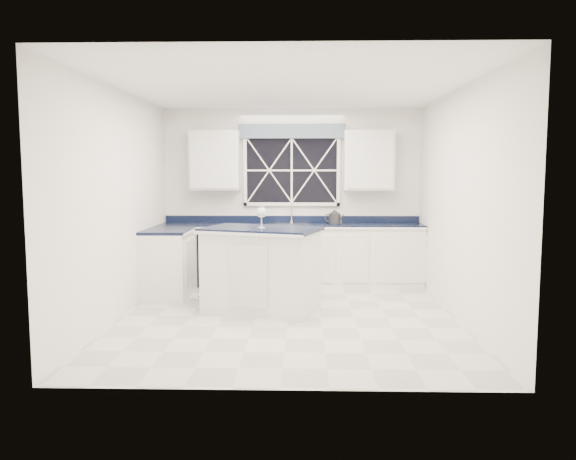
{
  "coord_description": "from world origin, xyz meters",
  "views": [
    {
      "loc": [
        0.17,
        -6.55,
        1.73
      ],
      "look_at": [
        -0.01,
        0.4,
        1.01
      ],
      "focal_mm": 35.0,
      "sensor_mm": 36.0,
      "label": 1
    }
  ],
  "objects_px": {
    "soap_bottle": "(338,218)",
    "dishwasher": "(220,258)",
    "faucet": "(292,212)",
    "kettle": "(334,217)",
    "wine_glass": "(261,213)",
    "island": "(261,269)"
  },
  "relations": [
    {
      "from": "faucet",
      "to": "island",
      "type": "xyz_separation_m",
      "value": [
        -0.35,
        -1.79,
        -0.58
      ]
    },
    {
      "from": "kettle",
      "to": "wine_glass",
      "type": "xyz_separation_m",
      "value": [
        -0.99,
        -1.67,
        0.18
      ]
    },
    {
      "from": "island",
      "to": "wine_glass",
      "type": "bearing_deg",
      "value": -45.92
    },
    {
      "from": "kettle",
      "to": "wine_glass",
      "type": "height_order",
      "value": "wine_glass"
    },
    {
      "from": "island",
      "to": "soap_bottle",
      "type": "bearing_deg",
      "value": 76.55
    },
    {
      "from": "wine_glass",
      "to": "dishwasher",
      "type": "bearing_deg",
      "value": 115.26
    },
    {
      "from": "kettle",
      "to": "soap_bottle",
      "type": "xyz_separation_m",
      "value": [
        0.06,
        0.05,
        -0.02
      ]
    },
    {
      "from": "soap_bottle",
      "to": "faucet",
      "type": "bearing_deg",
      "value": 172.82
    },
    {
      "from": "soap_bottle",
      "to": "dishwasher",
      "type": "bearing_deg",
      "value": -176.73
    },
    {
      "from": "dishwasher",
      "to": "kettle",
      "type": "height_order",
      "value": "kettle"
    },
    {
      "from": "island",
      "to": "faucet",
      "type": "bearing_deg",
      "value": 97.65
    },
    {
      "from": "dishwasher",
      "to": "wine_glass",
      "type": "height_order",
      "value": "wine_glass"
    },
    {
      "from": "faucet",
      "to": "kettle",
      "type": "height_order",
      "value": "faucet"
    },
    {
      "from": "faucet",
      "to": "wine_glass",
      "type": "xyz_separation_m",
      "value": [
        -0.34,
        -1.81,
        0.12
      ]
    },
    {
      "from": "faucet",
      "to": "wine_glass",
      "type": "relative_size",
      "value": 1.15
    },
    {
      "from": "island",
      "to": "kettle",
      "type": "relative_size",
      "value": 5.35
    },
    {
      "from": "faucet",
      "to": "island",
      "type": "height_order",
      "value": "faucet"
    },
    {
      "from": "dishwasher",
      "to": "faucet",
      "type": "height_order",
      "value": "faucet"
    },
    {
      "from": "island",
      "to": "wine_glass",
      "type": "height_order",
      "value": "wine_glass"
    },
    {
      "from": "soap_bottle",
      "to": "wine_glass",
      "type": "bearing_deg",
      "value": -121.5
    },
    {
      "from": "wine_glass",
      "to": "island",
      "type": "bearing_deg",
      "value": 115.54
    },
    {
      "from": "faucet",
      "to": "dishwasher",
      "type": "bearing_deg",
      "value": -169.98
    }
  ]
}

